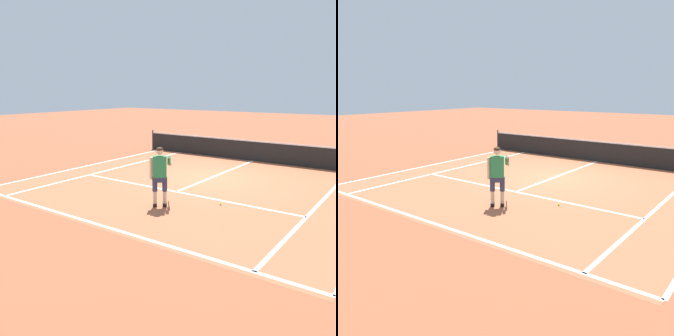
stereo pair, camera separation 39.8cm
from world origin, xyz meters
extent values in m
plane|color=#9E5133|center=(0.00, 0.00, 0.00)|extent=(80.00, 80.00, 0.00)
cube|color=#B2603D|center=(0.00, -0.98, 0.00)|extent=(10.98, 10.33, 0.00)
cube|color=white|center=(0.00, -5.95, 0.00)|extent=(10.98, 0.10, 0.01)
cube|color=white|center=(0.00, -2.42, 0.00)|extent=(8.23, 0.10, 0.01)
cube|color=white|center=(0.00, 0.78, 0.00)|extent=(0.10, 6.40, 0.01)
cube|color=white|center=(-4.12, -0.98, 0.00)|extent=(0.10, 9.93, 0.01)
cube|color=white|center=(4.12, -0.98, 0.00)|extent=(0.10, 9.93, 0.01)
cube|color=white|center=(-5.49, -0.98, 0.00)|extent=(0.10, 9.93, 0.01)
cylinder|color=#333338|center=(-5.94, 3.98, 0.54)|extent=(0.08, 0.08, 1.07)
cube|color=black|center=(0.00, 3.98, 0.46)|extent=(11.84, 0.02, 0.91)
cube|color=white|center=(0.00, 3.98, 0.94)|extent=(11.84, 0.03, 0.06)
cube|color=black|center=(0.32, -3.97, 0.04)|extent=(0.26, 0.29, 0.09)
cube|color=black|center=(0.54, -3.80, 0.04)|extent=(0.26, 0.29, 0.09)
cylinder|color=beige|center=(0.34, -4.01, 0.27)|extent=(0.11, 0.11, 0.36)
cylinder|color=#2D3351|center=(0.34, -4.01, 0.66)|extent=(0.14, 0.14, 0.41)
cylinder|color=beige|center=(0.56, -3.83, 0.27)|extent=(0.11, 0.11, 0.36)
cylinder|color=#2D3351|center=(0.56, -3.83, 0.66)|extent=(0.14, 0.14, 0.41)
cube|color=#2D3351|center=(0.45, -3.92, 0.82)|extent=(0.39, 0.37, 0.20)
cube|color=#28844C|center=(0.45, -3.92, 1.16)|extent=(0.44, 0.41, 0.60)
cylinder|color=beige|center=(0.26, -4.07, 1.11)|extent=(0.09, 0.09, 0.62)
cylinder|color=#28844C|center=(0.61, -3.69, 1.31)|extent=(0.23, 0.26, 0.29)
cylinder|color=beige|center=(0.51, -3.50, 1.17)|extent=(0.24, 0.28, 0.14)
sphere|color=beige|center=(0.45, -3.91, 1.60)|extent=(0.21, 0.21, 0.21)
ellipsoid|color=#382314|center=(0.46, -3.93, 1.66)|extent=(0.28, 0.28, 0.12)
cylinder|color=#232326|center=(0.39, -3.31, 1.14)|extent=(0.15, 0.18, 0.03)
cylinder|color=red|center=(0.30, -3.19, 1.14)|extent=(0.08, 0.09, 0.02)
torus|color=red|center=(0.18, -3.05, 1.14)|extent=(0.20, 0.25, 0.30)
cylinder|color=silver|center=(0.18, -3.05, 1.14)|extent=(0.16, 0.20, 0.25)
sphere|color=#CCE02D|center=(1.82, -2.81, 0.03)|extent=(0.07, 0.07, 0.07)
camera|label=1|loc=(6.29, -11.70, 3.24)|focal=38.14mm
camera|label=2|loc=(6.61, -11.47, 3.24)|focal=38.14mm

